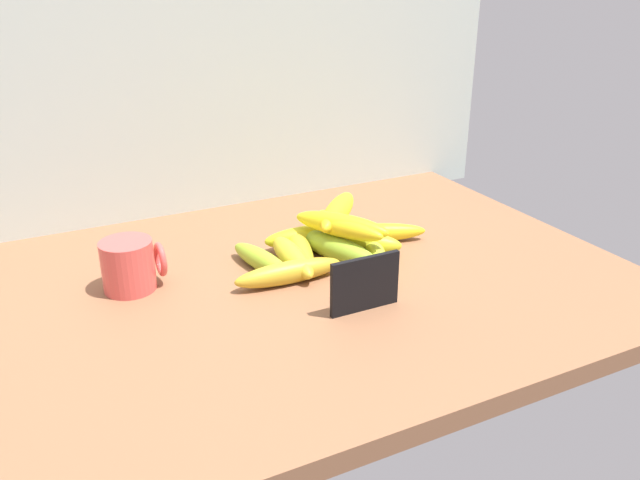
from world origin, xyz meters
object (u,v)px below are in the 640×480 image
banana_7 (287,273)px  banana_11 (340,227)px  coffee_mug (130,265)px  banana_2 (300,248)px  banana_10 (341,225)px  banana_1 (292,257)px  banana_12 (338,212)px  banana_9 (318,236)px  chalkboard_sign (365,286)px  banana_3 (262,261)px  banana_4 (335,232)px  banana_8 (376,256)px  banana_6 (336,248)px  banana_0 (370,233)px  banana_5 (358,243)px

banana_7 → banana_11: (11.86, 4.39, 4.07)cm
coffee_mug → banana_2: (28.15, -1.65, -2.20)cm
banana_7 → banana_10: size_ratio=1.05×
banana_1 → banana_12: size_ratio=0.90×
banana_1 → banana_9: size_ratio=0.83×
chalkboard_sign → banana_7: (-6.68, 12.54, -2.04)cm
banana_3 → banana_12: (16.39, 4.35, 4.30)cm
banana_2 → banana_4: bearing=21.5°
banana_1 → banana_9: (7.64, 5.67, 0.18)cm
banana_7 → banana_10: 13.82cm
banana_8 → banana_12: size_ratio=1.14×
banana_6 → banana_12: size_ratio=1.03×
banana_10 → banana_11: banana_10 is taller
banana_3 → banana_7: size_ratio=0.87×
banana_3 → banana_11: 14.29cm
banana_2 → coffee_mug: bearing=176.6°
coffee_mug → banana_12: 37.07cm
coffee_mug → banana_8: bearing=-14.4°
banana_8 → banana_11: size_ratio=1.26×
banana_4 → banana_6: 7.40cm
banana_4 → banana_12: banana_12 is taller
banana_9 → banana_10: bearing=-76.4°
coffee_mug → banana_0: size_ratio=0.47×
banana_6 → banana_7: size_ratio=1.03×
coffee_mug → banana_11: coffee_mug is taller
banana_10 → banana_2: bearing=154.6°
banana_3 → banana_7: (1.66, -6.37, 0.10)cm
banana_7 → banana_3: bearing=104.6°
banana_10 → banana_12: bearing=67.3°
banana_7 → banana_6: bearing=22.3°
chalkboard_sign → banana_12: size_ratio=0.61×
banana_1 → banana_11: banana_11 is taller
banana_1 → banana_5: 12.31cm
banana_0 → banana_3: size_ratio=1.31×
banana_7 → banana_11: size_ratio=1.11×
banana_3 → banana_6: banana_6 is taller
banana_1 → banana_5: banana_5 is taller
banana_1 → banana_6: size_ratio=0.87×
banana_6 → banana_12: banana_12 is taller
banana_3 → banana_4: size_ratio=0.76×
banana_1 → banana_4: 12.79cm
banana_3 → banana_6: (12.74, -1.84, 0.38)cm
banana_1 → banana_9: bearing=36.6°
banana_11 → banana_12: bearing=65.7°
banana_3 → banana_1: bearing=-15.5°
coffee_mug → banana_1: 25.89cm
banana_6 → banana_9: size_ratio=0.95×
banana_7 → banana_8: (16.11, -0.37, -0.16)cm
banana_6 → banana_4: bearing=63.4°
banana_5 → banana_10: 5.15cm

